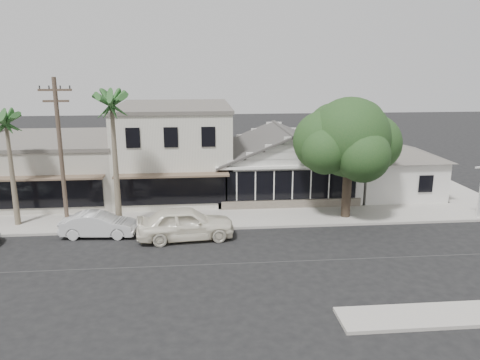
{
  "coord_description": "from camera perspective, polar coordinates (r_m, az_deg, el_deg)",
  "views": [
    {
      "loc": [
        -1.33,
        -21.54,
        9.75
      ],
      "look_at": [
        1.23,
        6.0,
        2.79
      ],
      "focal_mm": 35.0,
      "sensor_mm": 36.0,
      "label": 1
    }
  ],
  "objects": [
    {
      "name": "shade_tree",
      "position": [
        29.97,
        12.97,
        4.85
      ],
      "size": [
        6.99,
        6.32,
        7.76
      ],
      "rotation": [
        0.0,
        0.0,
        -0.05
      ],
      "color": "#3F3326",
      "rests_on": "ground"
    },
    {
      "name": "side_cottage",
      "position": [
        37.02,
        17.95,
        0.55
      ],
      "size": [
        6.0,
        6.0,
        3.0
      ],
      "primitive_type": "cube",
      "color": "white",
      "rests_on": "ground"
    },
    {
      "name": "palm_mid",
      "position": [
        30.47,
        -26.66,
        6.41
      ],
      "size": [
        3.01,
        3.01,
        7.54
      ],
      "color": "#726651",
      "rests_on": "ground"
    },
    {
      "name": "car_1",
      "position": [
        28.19,
        -16.86,
        -5.22
      ],
      "size": [
        4.37,
        1.81,
        1.41
      ],
      "primitive_type": "imported",
      "rotation": [
        0.0,
        0.0,
        1.5
      ],
      "color": "silver",
      "rests_on": "ground"
    },
    {
      "name": "ground",
      "position": [
        23.68,
        -1.65,
        -10.19
      ],
      "size": [
        140.0,
        140.0,
        0.0
      ],
      "primitive_type": "plane",
      "color": "black",
      "rests_on": "ground"
    },
    {
      "name": "row_building_near",
      "position": [
        35.68,
        -7.92,
        3.49
      ],
      "size": [
        8.0,
        10.0,
        6.5
      ],
      "primitive_type": "cube",
      "color": "beige",
      "rests_on": "ground"
    },
    {
      "name": "utility_pole",
      "position": [
        28.26,
        -21.0,
        3.07
      ],
      "size": [
        1.8,
        0.24,
        9.0
      ],
      "color": "brown",
      "rests_on": "ground"
    },
    {
      "name": "row_building_midnear",
      "position": [
        37.42,
        -21.76,
        1.31
      ],
      "size": [
        10.0,
        10.0,
        4.2
      ],
      "primitive_type": "cube",
      "color": "#B1AD9E",
      "rests_on": "ground"
    },
    {
      "name": "palm_east",
      "position": [
        27.67,
        -15.4,
        8.97
      ],
      "size": [
        2.89,
        2.89,
        8.75
      ],
      "color": "#726651",
      "rests_on": "ground"
    },
    {
      "name": "sidewalk_north",
      "position": [
        30.63,
        -17.66,
        -4.98
      ],
      "size": [
        90.0,
        3.5,
        0.15
      ],
      "primitive_type": "cube",
      "color": "#9E9991",
      "rests_on": "ground"
    },
    {
      "name": "corner_shop",
      "position": [
        35.32,
        5.13,
        2.42
      ],
      "size": [
        10.4,
        8.6,
        5.1
      ],
      "color": "white",
      "rests_on": "ground"
    },
    {
      "name": "car_0",
      "position": [
        26.72,
        -6.65,
        -5.24
      ],
      "size": [
        5.66,
        2.71,
        1.87
      ],
      "primitive_type": "imported",
      "rotation": [
        0.0,
        0.0,
        1.67
      ],
      "color": "white",
      "rests_on": "ground"
    }
  ]
}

